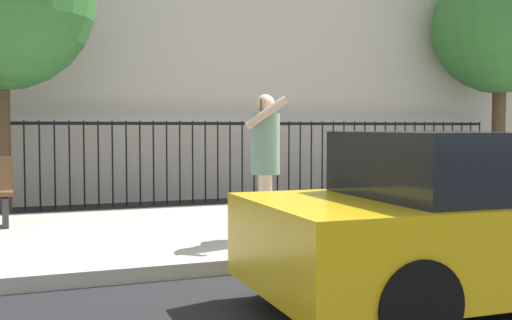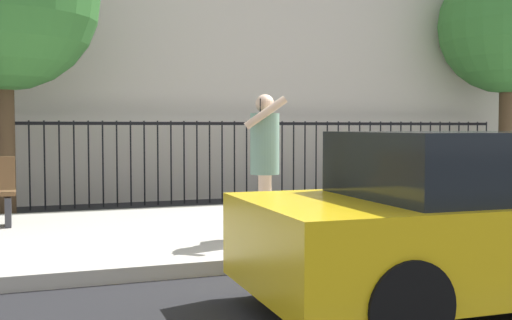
{
  "view_description": "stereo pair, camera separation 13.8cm",
  "coord_description": "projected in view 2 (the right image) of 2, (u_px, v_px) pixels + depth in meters",
  "views": [
    {
      "loc": [
        -4.18,
        -5.98,
        1.49
      ],
      "look_at": [
        -1.4,
        1.2,
        1.09
      ],
      "focal_mm": 44.55,
      "sensor_mm": 36.0,
      "label": 1
    },
    {
      "loc": [
        -4.05,
        -6.03,
        1.49
      ],
      "look_at": [
        -1.4,
        1.2,
        1.09
      ],
      "focal_mm": 44.55,
      "sensor_mm": 36.0,
      "label": 2
    }
  ],
  "objects": [
    {
      "name": "iron_fence",
      "position": [
        241.0,
        150.0,
        12.6
      ],
      "size": [
        12.03,
        0.04,
        1.6
      ],
      "color": "black",
      "rests_on": "ground"
    },
    {
      "name": "taxi_yellow",
      "position": [
        488.0,
        221.0,
        5.33
      ],
      "size": [
        4.24,
        1.94,
        1.45
      ],
      "color": "yellow",
      "rests_on": "ground"
    },
    {
      "name": "pedestrian_on_phone",
      "position": [
        265.0,
        156.0,
        7.46
      ],
      "size": [
        0.53,
        0.72,
        1.72
      ],
      "color": "beige",
      "rests_on": "sidewalk"
    },
    {
      "name": "sidewalk",
      "position": [
        323.0,
        224.0,
        9.18
      ],
      "size": [
        28.0,
        4.4,
        0.15
      ],
      "primitive_type": "cube",
      "color": "#B2ADA3",
      "rests_on": "ground"
    },
    {
      "name": "ground_plane",
      "position": [
        409.0,
        259.0,
        7.13
      ],
      "size": [
        60.0,
        60.0,
        0.0
      ],
      "primitive_type": "plane",
      "color": "black"
    },
    {
      "name": "street_tree_mid",
      "position": [
        507.0,
        26.0,
        14.03
      ],
      "size": [
        3.01,
        3.01,
        5.24
      ],
      "color": "#4C3823",
      "rests_on": "ground"
    }
  ]
}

